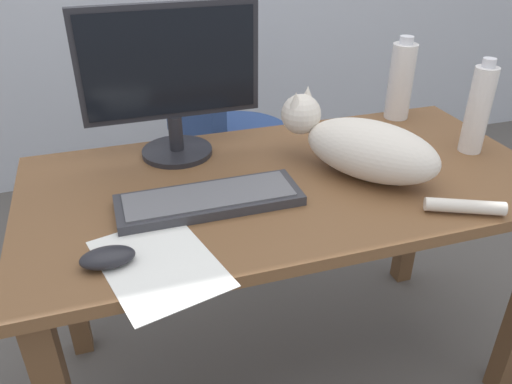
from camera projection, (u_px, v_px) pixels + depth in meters
name	position (u px, v px, depth m)	size (l,w,h in m)	color
ground_plane	(282.00, 366.00, 1.69)	(8.00, 8.00, 0.00)	#59544F
desk	(287.00, 213.00, 1.39)	(1.37, 0.69, 0.71)	brown
office_chair	(226.00, 161.00, 2.11)	(0.50, 0.48, 0.93)	black
monitor	(171.00, 77.00, 1.35)	(0.48, 0.20, 0.42)	#232328
keyboard	(209.00, 200.00, 1.21)	(0.44, 0.15, 0.03)	#333338
cat	(363.00, 146.00, 1.32)	(0.39, 0.51, 0.20)	silver
computer_mouse	(107.00, 257.00, 1.01)	(0.11, 0.06, 0.04)	#232328
paper_sheet	(159.00, 263.00, 1.02)	(0.21, 0.30, 0.00)	white
water_bottle	(401.00, 81.00, 1.64)	(0.08, 0.08, 0.27)	silver
spray_bottle	(477.00, 109.00, 1.42)	(0.06, 0.06, 0.27)	silver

